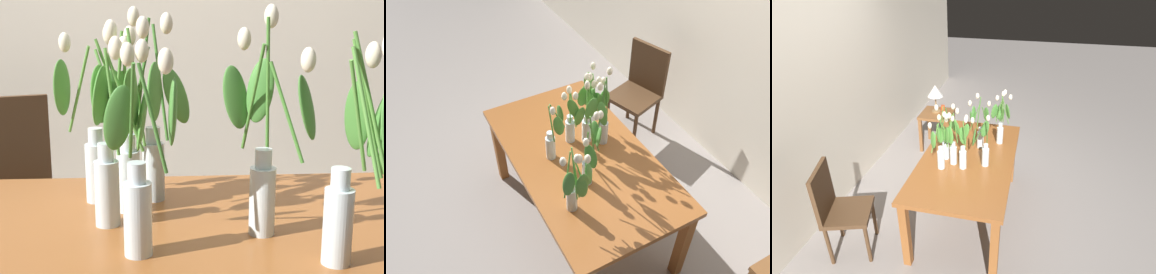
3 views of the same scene
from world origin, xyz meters
TOP-DOWN VIEW (x-y plane):
  - ground_plane at (0.00, 0.00)m, footprint 18.00×18.00m
  - room_wall_rear at (0.00, 1.52)m, footprint 9.00×0.10m
  - dining_table at (0.00, 0.00)m, footprint 1.60×0.90m
  - tulip_vase_0 at (-0.15, 0.01)m, footprint 0.15×0.14m
  - tulip_vase_1 at (-0.06, 0.21)m, footprint 0.25×0.17m
  - tulip_vase_2 at (0.41, -0.26)m, footprint 0.15×0.23m
  - tulip_vase_3 at (0.24, -0.06)m, footprint 0.26×0.20m
  - tulip_vase_4 at (-0.08, -0.17)m, footprint 0.19×0.18m
  - tulip_vase_5 at (-0.13, 0.13)m, footprint 0.22×0.16m
  - tulip_vase_6 at (-0.21, 0.20)m, footprint 0.27×0.19m
  - dining_chair at (-0.72, 1.03)m, footprint 0.50×0.50m

SIDE VIEW (x-z plane):
  - ground_plane at x=0.00m, z-range 0.00..0.00m
  - dining_chair at x=-0.72m, z-range 0.06..0.99m
  - dining_table at x=0.00m, z-range 0.28..1.02m
  - tulip_vase_0 at x=-0.15m, z-range 0.66..1.18m
  - tulip_vase_4 at x=-0.08m, z-range 0.67..1.17m
  - tulip_vase_6 at x=-0.21m, z-range 0.68..1.21m
  - tulip_vase_1 at x=-0.06m, z-range 0.66..1.25m
  - tulip_vase_3 at x=0.24m, z-range 0.66..1.25m
  - tulip_vase_2 at x=0.41m, z-range 0.69..1.25m
  - tulip_vase_5 at x=-0.13m, z-range 0.70..1.26m
  - room_wall_rear at x=0.00m, z-range 0.00..2.70m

